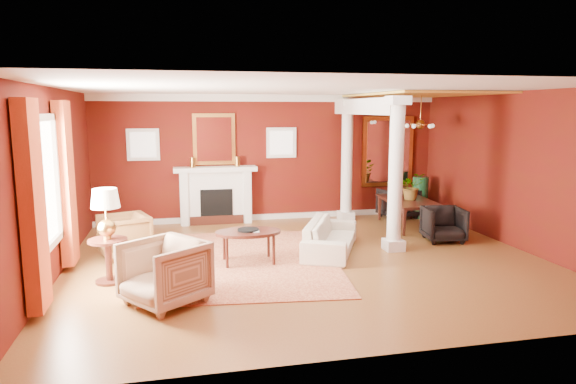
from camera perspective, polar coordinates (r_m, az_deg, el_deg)
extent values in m
plane|color=brown|center=(8.89, 2.25, -7.60)|extent=(8.00, 8.00, 0.00)
cube|color=#530C0B|center=(11.98, -1.95, 3.83)|extent=(8.00, 0.04, 2.90)
cube|color=#530C0B|center=(5.32, 11.94, -3.10)|extent=(8.00, 0.04, 2.90)
cube|color=#530C0B|center=(8.50, -24.76, 0.80)|extent=(0.04, 7.00, 2.90)
cube|color=#530C0B|center=(10.34, 24.29, 2.18)|extent=(0.04, 7.00, 2.90)
cube|color=white|center=(8.52, 2.38, 11.43)|extent=(8.00, 7.00, 0.04)
cube|color=white|center=(11.76, -8.02, -0.54)|extent=(1.60, 0.34, 1.20)
cube|color=black|center=(11.61, -7.94, -1.41)|extent=(0.72, 0.03, 0.70)
cube|color=black|center=(11.68, -7.90, -3.10)|extent=(1.20, 0.05, 0.20)
cube|color=white|center=(11.63, -8.08, 2.54)|extent=(1.85, 0.42, 0.10)
cube|color=white|center=(11.70, -11.43, -0.68)|extent=(0.16, 0.40, 1.20)
cube|color=white|center=(11.80, -4.62, -0.44)|extent=(0.16, 0.40, 1.20)
cube|color=gold|center=(11.74, -8.21, 5.83)|extent=(0.95, 0.06, 1.15)
cube|color=white|center=(11.70, -8.20, 5.82)|extent=(0.78, 0.02, 0.98)
cube|color=white|center=(11.74, -15.80, 5.09)|extent=(0.70, 0.06, 0.70)
cube|color=white|center=(11.71, -15.81, 5.08)|extent=(0.54, 0.02, 0.54)
cube|color=white|center=(11.97, -0.75, 5.51)|extent=(0.70, 0.06, 0.70)
cube|color=white|center=(11.94, -0.72, 5.50)|extent=(0.54, 0.02, 0.54)
cube|color=white|center=(7.91, -25.60, 0.90)|extent=(0.03, 1.30, 1.70)
cube|color=white|center=(7.23, -26.57, 0.14)|extent=(0.08, 0.10, 1.90)
cube|color=white|center=(8.58, -24.34, 1.57)|extent=(0.08, 0.10, 1.90)
cube|color=#C04420|center=(6.94, -26.51, -1.44)|extent=(0.18, 0.55, 2.60)
cube|color=#C04420|center=(8.87, -23.44, 0.88)|extent=(0.18, 0.55, 2.60)
cube|color=white|center=(9.68, 11.63, -5.76)|extent=(0.34, 0.34, 0.20)
cylinder|color=white|center=(9.43, 11.89, 2.19)|extent=(0.26, 0.26, 2.50)
cube|color=white|center=(9.37, 12.15, 9.92)|extent=(0.36, 0.36, 0.16)
cube|color=white|center=(12.13, 6.45, -2.61)|extent=(0.34, 0.34, 0.20)
cylinder|color=white|center=(11.93, 6.56, 3.75)|extent=(0.26, 0.26, 2.50)
cube|color=white|center=(11.88, 6.68, 9.86)|extent=(0.36, 0.36, 0.16)
cube|color=white|center=(10.84, 8.59, 9.36)|extent=(0.30, 3.20, 0.32)
cube|color=gold|center=(11.17, 14.51, 10.45)|extent=(2.30, 3.40, 0.04)
cube|color=gold|center=(12.78, 11.01, 4.45)|extent=(1.30, 0.06, 1.70)
cube|color=white|center=(12.75, 11.07, 4.43)|extent=(1.10, 0.02, 1.50)
cylinder|color=#AC7C36|center=(11.24, 14.56, 8.93)|extent=(0.02, 0.02, 0.65)
sphere|color=#AC7C36|center=(11.24, 14.49, 7.28)|extent=(0.20, 0.20, 0.20)
sphere|color=beige|center=(11.37, 15.76, 7.09)|extent=(0.09, 0.09, 0.09)
sphere|color=beige|center=(11.52, 14.27, 7.18)|extent=(0.09, 0.09, 0.09)
sphere|color=beige|center=(11.29, 13.08, 7.19)|extent=(0.09, 0.09, 0.09)
sphere|color=beige|center=(10.99, 13.81, 7.11)|extent=(0.09, 0.09, 0.09)
sphere|color=beige|center=(11.04, 15.52, 7.05)|extent=(0.09, 0.09, 0.09)
cube|color=white|center=(11.89, -1.95, 10.40)|extent=(8.00, 0.08, 0.16)
cube|color=white|center=(12.15, -1.88, -2.73)|extent=(8.00, 0.08, 0.12)
cube|color=maroon|center=(8.89, -4.53, -7.57)|extent=(3.41, 4.30, 0.02)
imported|color=#F6E7CF|center=(9.34, 4.76, -4.36)|extent=(1.35, 2.02, 0.77)
imported|color=black|center=(9.47, -17.77, -4.41)|extent=(0.97, 1.00, 0.82)
imported|color=tan|center=(7.03, -13.58, -8.38)|extent=(1.25, 1.26, 0.95)
cylinder|color=black|center=(8.63, -4.43, -4.49)|extent=(1.10, 1.10, 0.05)
cylinder|color=black|center=(8.42, -6.79, -6.84)|extent=(0.05, 0.05, 0.50)
cylinder|color=black|center=(8.53, -1.60, -6.57)|extent=(0.05, 0.05, 0.50)
cylinder|color=black|center=(8.89, -7.11, -5.99)|extent=(0.05, 0.05, 0.50)
cylinder|color=black|center=(8.99, -2.18, -5.75)|extent=(0.05, 0.05, 0.50)
imported|color=black|center=(8.55, -4.25, -3.73)|extent=(0.16, 0.03, 0.21)
cylinder|color=black|center=(8.25, -19.18, -9.32)|extent=(0.42, 0.42, 0.04)
cylinder|color=black|center=(8.16, -19.29, -7.30)|extent=(0.10, 0.10, 0.65)
cylinder|color=black|center=(8.08, -19.41, -5.10)|extent=(0.57, 0.57, 0.04)
sphere|color=#AC7C36|center=(8.03, -19.48, -3.79)|extent=(0.27, 0.27, 0.27)
cylinder|color=#AC7C36|center=(7.99, -19.55, -2.46)|extent=(0.03, 0.03, 0.28)
cone|color=beige|center=(7.95, -19.65, -0.65)|extent=(0.42, 0.42, 0.28)
imported|color=black|center=(11.58, 13.39, -1.45)|extent=(0.72, 1.76, 0.96)
imported|color=black|center=(10.50, 16.92, -3.28)|extent=(0.82, 0.78, 0.74)
imported|color=black|center=(12.50, 12.12, -1.05)|extent=(0.91, 0.88, 0.78)
sphere|color=#133B20|center=(12.67, 14.40, -1.89)|extent=(0.42, 0.42, 0.42)
cylinder|color=#133B20|center=(12.62, 14.46, -0.57)|extent=(0.37, 0.37, 0.99)
imported|color=#26591E|center=(11.49, 13.61, 2.05)|extent=(0.55, 0.61, 0.47)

